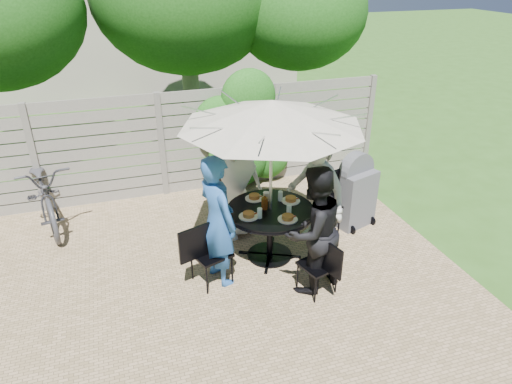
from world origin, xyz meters
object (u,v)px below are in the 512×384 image
object	(u,v)px
person_left	(218,221)
glass_right	(280,196)
plate_front	(288,218)
plate_right	(291,200)
person_back	(235,180)
plate_back	(254,197)
bbq_grill	(354,192)
chair_front	(318,276)
patio_table	(270,224)
person_right	(316,187)
chair_back	(231,211)
syrup_jug	(265,203)
plate_left	(249,215)
umbrella	(272,113)
glass_front	(289,210)
chair_left	(211,265)
chair_right	(320,217)
bicycle	(45,191)
coffee_cup	(266,197)
person_front	(313,231)
glass_left	(260,213)

from	to	relation	value
person_left	glass_right	xyz separation A→B (m)	(1.00, 0.45, -0.04)
plate_front	plate_right	distance (m)	0.51
person_back	plate_back	size ratio (longest dim) A/B	6.86
plate_right	bbq_grill	distance (m)	1.27
person_left	chair_front	world-z (taller)	person_left
patio_table	plate_back	world-z (taller)	plate_back
person_right	bbq_grill	xyz separation A→B (m)	(0.75, 0.20, -0.31)
chair_back	syrup_jug	distance (m)	1.07
plate_left	plate_right	world-z (taller)	same
umbrella	glass_front	size ratio (longest dim) A/B	21.18
umbrella	bbq_grill	world-z (taller)	umbrella
chair_left	chair_right	xyz separation A→B (m)	(1.83, 0.63, 0.03)
person_back	person_right	size ratio (longest dim) A/B	1.03
chair_left	syrup_jug	xyz separation A→B (m)	(0.84, 0.34, 0.58)
person_right	bicycle	bearing A→B (deg)	-133.42
umbrella	chair_back	world-z (taller)	umbrella
plate_back	coffee_cup	xyz separation A→B (m)	(0.14, -0.10, 0.04)
person_left	plate_right	distance (m)	1.19
person_front	plate_back	xyz separation A→B (m)	(-0.38, 1.13, -0.04)
person_back	chair_left	bearing A→B (deg)	-139.31
coffee_cup	umbrella	bearing A→B (deg)	-95.57
chair_left	plate_front	size ratio (longest dim) A/B	3.48
patio_table	coffee_cup	xyz separation A→B (m)	(0.02, 0.24, 0.29)
person_front	plate_right	xyz separation A→B (m)	(0.07, 0.90, -0.04)
person_right	plate_right	xyz separation A→B (m)	(-0.44, -0.15, -0.06)
chair_left	coffee_cup	xyz separation A→B (m)	(0.94, 0.55, 0.56)
plate_left	glass_left	distance (m)	0.15
person_right	glass_left	size ratio (longest dim) A/B	12.32
plate_front	chair_right	bearing A→B (deg)	39.33
patio_table	chair_left	xyz separation A→B (m)	(-0.91, -0.31, -0.27)
plate_left	bbq_grill	bearing A→B (deg)	17.24
coffee_cup	person_left	bearing A→B (deg)	-147.82
plate_front	chair_left	bearing A→B (deg)	178.41
person_back	plate_front	xyz separation A→B (m)	(0.38, -1.13, -0.09)
chair_left	glass_right	distance (m)	1.36
plate_right	bicycle	bearing A→B (deg)	150.64
patio_table	coffee_cup	bearing A→B (deg)	84.43
chair_left	plate_right	bearing A→B (deg)	0.21
chair_left	syrup_jug	size ratio (longest dim) A/B	5.65
person_left	glass_right	distance (m)	1.10
person_front	person_right	size ratio (longest dim) A/B	0.97
person_back	bbq_grill	world-z (taller)	person_back
person_left	bbq_grill	xyz separation A→B (m)	(2.32, 0.73, -0.33)
plate_back	plate_right	bearing A→B (deg)	-26.13
plate_right	glass_front	size ratio (longest dim) A/B	1.86
chair_right	bbq_grill	distance (m)	0.69
person_left	person_right	size ratio (longest dim) A/B	1.02
plate_left	umbrella	bearing A→B (deg)	18.87
chair_back	chair_right	world-z (taller)	chair_right
person_left	plate_back	bearing A→B (deg)	-66.55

